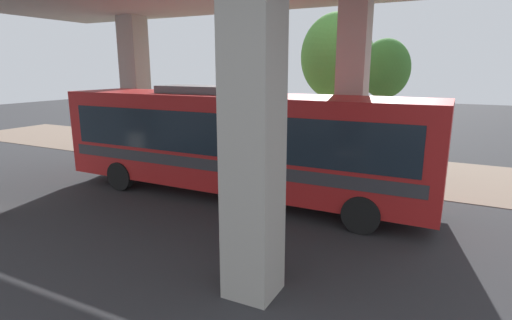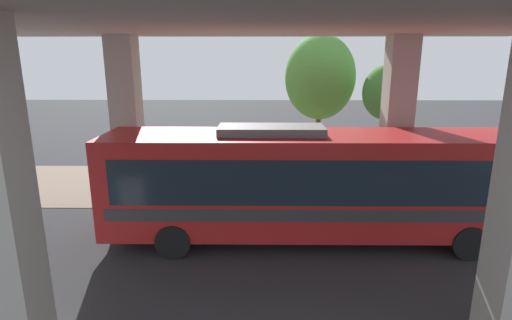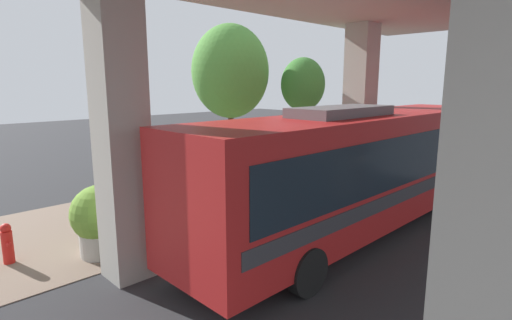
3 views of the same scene
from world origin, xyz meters
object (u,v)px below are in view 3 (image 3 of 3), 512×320
Objects in this scene: planter_middle at (166,202)px; planter_back at (100,219)px; planter_front at (246,176)px; street_tree_near at (303,85)px; street_tree_far at (230,72)px; bus at (364,164)px; fire_hydrant at (7,244)px.

planter_back reaches higher than planter_middle.
planter_front is 5.73m from planter_back.
street_tree_near is 0.80× the size of street_tree_far.
planter_middle is 0.93× the size of planter_back.
street_tree_near is (-5.16, 3.61, 2.14)m from bus.
street_tree_far is (-1.87, -2.43, 0.55)m from street_tree_near.
bus is at bearing 5.07° from planter_front.
fire_hydrant is at bearing -74.94° from street_tree_far.
fire_hydrant is 0.19× the size of street_tree_near.
street_tree_near is (-0.71, 4.00, 3.17)m from planter_front.
street_tree_near is (-1.59, 9.66, 3.18)m from planter_back.
street_tree_far reaches higher than planter_back.
fire_hydrant is 0.61× the size of planter_middle.
fire_hydrant is 0.15× the size of street_tree_far.
street_tree_near is at bearing 99.12° from planter_middle.
bus is 7.11m from planter_back.
street_tree_far is at bearing 170.54° from bus.
planter_middle is at bearing 80.26° from fire_hydrant.
street_tree_near is at bearing 52.53° from street_tree_far.
planter_front is 3.64m from planter_middle.
fire_hydrant is at bearing -99.74° from planter_middle.
fire_hydrant is at bearing -91.13° from planter_front.
street_tree_near reaches higher than planter_middle.
planter_back is (0.37, -2.06, 0.07)m from planter_middle.
bus is at bearing -9.46° from street_tree_far.
street_tree_near is at bearing 100.03° from planter_front.
planter_back is (1.03, 1.79, 0.41)m from fire_hydrant.
bus is at bearing 45.42° from planter_middle.
planter_back is at bearing -81.09° from planter_front.
planter_back is at bearing 59.97° from fire_hydrant.
street_tree_near is at bearing 99.37° from planter_back.
planter_middle reaches higher than fire_hydrant.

